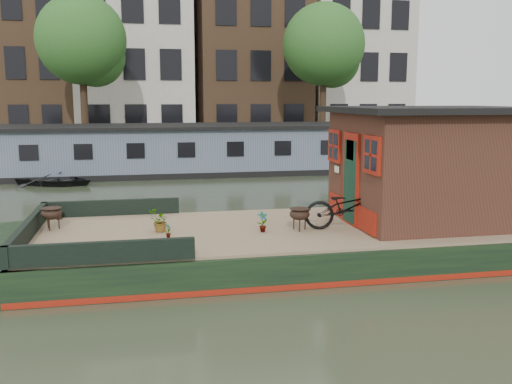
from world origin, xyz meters
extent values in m
plane|color=#2E3723|center=(0.00, 0.00, 0.00)|extent=(120.00, 120.00, 0.00)
cube|color=black|center=(0.00, 0.00, 0.30)|extent=(12.00, 4.00, 0.60)
cylinder|color=black|center=(-6.00, 0.00, 0.30)|extent=(4.00, 4.00, 0.60)
cube|color=maroon|center=(0.00, 0.00, 0.06)|extent=(12.02, 4.02, 0.10)
cube|color=#877453|center=(0.00, 0.00, 0.62)|extent=(11.80, 3.80, 0.05)
cube|color=black|center=(-5.92, 0.00, 0.82)|extent=(0.12, 4.00, 0.35)
cube|color=black|center=(-4.50, 1.92, 0.82)|extent=(3.00, 0.12, 0.35)
cube|color=black|center=(-4.50, -1.92, 0.82)|extent=(3.00, 0.12, 0.35)
cube|color=black|center=(2.20, 0.00, 1.80)|extent=(3.50, 3.00, 2.30)
cube|color=black|center=(2.20, 0.00, 3.01)|extent=(4.00, 3.50, 0.12)
cube|color=maroon|center=(0.42, 0.00, 1.60)|extent=(0.06, 0.80, 1.90)
cube|color=black|center=(0.40, 0.00, 1.55)|extent=(0.04, 0.64, 1.70)
cube|color=maroon|center=(0.42, -1.05, 2.20)|extent=(0.06, 0.72, 0.72)
cube|color=maroon|center=(0.42, 1.05, 2.20)|extent=(0.06, 0.72, 0.72)
imported|color=black|center=(0.20, -0.42, 1.10)|extent=(1.78, 0.85, 0.90)
imported|color=maroon|center=(-1.52, -0.34, 0.86)|extent=(0.25, 0.21, 0.41)
imported|color=brown|center=(-3.50, 0.06, 0.87)|extent=(0.52, 0.52, 0.44)
imported|color=#98622C|center=(-3.36, -0.43, 0.79)|extent=(0.15, 0.17, 0.28)
cylinder|color=black|center=(-5.60, 1.70, 0.74)|extent=(0.16, 0.16, 0.19)
cylinder|color=black|center=(-3.27, -1.57, 0.77)|extent=(0.21, 0.21, 0.23)
imported|color=black|center=(-7.02, 11.50, 0.31)|extent=(3.58, 3.15, 0.61)
cube|color=slate|center=(0.00, 14.00, 1.00)|extent=(20.00, 4.00, 2.00)
cube|color=black|center=(0.00, 14.00, 2.05)|extent=(20.40, 4.40, 0.12)
cube|color=black|center=(0.00, 14.00, 0.12)|extent=(20.00, 4.05, 0.24)
cube|color=#47443F|center=(0.00, 20.50, 0.45)|extent=(60.00, 6.00, 0.90)
cube|color=brown|center=(-10.50, 27.50, 7.50)|extent=(6.00, 8.00, 15.00)
cube|color=#B7B2A3|center=(-4.00, 27.50, 8.25)|extent=(7.00, 8.00, 16.50)
cube|color=brown|center=(3.50, 27.50, 7.75)|extent=(7.00, 8.00, 15.50)
cube|color=#B7B2A3|center=(10.50, 27.50, 8.00)|extent=(6.50, 8.00, 16.00)
cylinder|color=#332316|center=(-6.50, 19.00, 2.90)|extent=(0.36, 0.36, 4.00)
sphere|color=#1F4617|center=(-6.50, 19.00, 6.10)|extent=(4.40, 4.40, 4.40)
sphere|color=#1F4617|center=(-5.90, 19.30, 5.30)|extent=(3.00, 3.00, 3.00)
cylinder|color=#332316|center=(6.00, 19.00, 2.90)|extent=(0.36, 0.36, 4.00)
sphere|color=#1F4617|center=(6.00, 19.00, 6.10)|extent=(4.40, 4.40, 4.40)
sphere|color=#1F4617|center=(6.60, 19.30, 5.30)|extent=(3.00, 3.00, 3.00)
camera|label=1|loc=(-3.82, -11.01, 3.24)|focal=40.00mm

